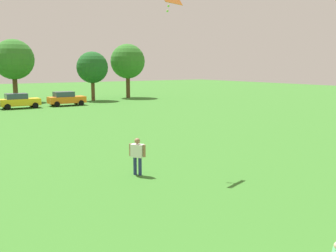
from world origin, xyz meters
TOP-DOWN VIEW (x-y plane):
  - ground_plane at (0.00, 30.00)m, footprint 160.00×160.00m
  - adult_bystander at (2.87, 13.84)m, footprint 0.55×0.65m
  - parked_car_yellow_2 at (4.39, 44.63)m, footprint 4.30×2.02m
  - parked_car_orange_3 at (9.80, 44.78)m, footprint 4.30×2.02m
  - tree_center at (5.81, 53.32)m, footprint 5.24×5.24m
  - tree_right at (15.18, 49.64)m, footprint 4.27×4.27m
  - tree_far_right at (21.51, 51.54)m, footprint 5.10×5.10m

SIDE VIEW (x-z plane):
  - ground_plane at x=0.00m, z-range 0.00..0.00m
  - parked_car_yellow_2 at x=4.39m, z-range 0.02..1.70m
  - parked_car_orange_3 at x=9.80m, z-range 0.02..1.70m
  - adult_bystander at x=2.87m, z-range 0.15..1.78m
  - tree_right at x=15.18m, z-range 1.16..7.81m
  - tree_far_right at x=21.51m, z-range 1.39..9.33m
  - tree_center at x=5.81m, z-range 1.43..9.60m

